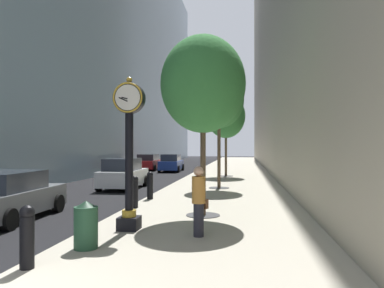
{
  "coord_description": "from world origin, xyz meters",
  "views": [
    {
      "loc": [
        4.26,
        -3.98,
        2.4
      ],
      "look_at": [
        0.96,
        19.42,
        2.53
      ],
      "focal_mm": 34.22,
      "sensor_mm": 36.0,
      "label": 1
    }
  ],
  "objects_px": {
    "pedestrian_walking": "(199,199)",
    "car_grey_trailing": "(8,196)",
    "bollard_fourth": "(135,191)",
    "street_tree_near": "(203,84)",
    "bollard_fifth": "(150,185)",
    "car_white_far": "(123,174)",
    "street_tree_mid_far": "(226,116)",
    "car_red_near": "(149,162)",
    "street_clock": "(129,146)",
    "street_tree_mid_near": "(219,100)",
    "trash_bin": "(86,224)",
    "car_blue_mid": "(171,163)",
    "bollard_nearest": "(27,235)"
  },
  "relations": [
    {
      "from": "pedestrian_walking",
      "to": "car_grey_trailing",
      "type": "relative_size",
      "value": 0.4
    },
    {
      "from": "bollard_fourth",
      "to": "street_tree_near",
      "type": "xyz_separation_m",
      "value": [
        2.65,
        -1.13,
        3.66
      ]
    },
    {
      "from": "bollard_fifth",
      "to": "car_white_far",
      "type": "relative_size",
      "value": 0.29
    },
    {
      "from": "street_tree_mid_far",
      "to": "car_red_near",
      "type": "relative_size",
      "value": 1.38
    },
    {
      "from": "car_grey_trailing",
      "to": "pedestrian_walking",
      "type": "bearing_deg",
      "value": -15.7
    },
    {
      "from": "pedestrian_walking",
      "to": "car_red_near",
      "type": "height_order",
      "value": "pedestrian_walking"
    },
    {
      "from": "street_clock",
      "to": "street_tree_mid_near",
      "type": "height_order",
      "value": "street_tree_mid_near"
    },
    {
      "from": "trash_bin",
      "to": "car_blue_mid",
      "type": "distance_m",
      "value": 26.43
    },
    {
      "from": "street_clock",
      "to": "street_tree_mid_near",
      "type": "bearing_deg",
      "value": 80.18
    },
    {
      "from": "trash_bin",
      "to": "car_blue_mid",
      "type": "bearing_deg",
      "value": 97.17
    },
    {
      "from": "street_tree_mid_near",
      "to": "bollard_fifth",
      "type": "bearing_deg",
      "value": -120.59
    },
    {
      "from": "street_tree_mid_far",
      "to": "car_grey_trailing",
      "type": "distance_m",
      "value": 18.2
    },
    {
      "from": "car_grey_trailing",
      "to": "trash_bin",
      "type": "bearing_deg",
      "value": -38.15
    },
    {
      "from": "trash_bin",
      "to": "car_grey_trailing",
      "type": "height_order",
      "value": "car_grey_trailing"
    },
    {
      "from": "street_tree_mid_far",
      "to": "bollard_nearest",
      "type": "bearing_deg",
      "value": -97.09
    },
    {
      "from": "street_tree_mid_near",
      "to": "trash_bin",
      "type": "distance_m",
      "value": 12.92
    },
    {
      "from": "car_red_near",
      "to": "street_tree_mid_near",
      "type": "bearing_deg",
      "value": -62.9
    },
    {
      "from": "street_tree_mid_near",
      "to": "pedestrian_walking",
      "type": "xyz_separation_m",
      "value": [
        0.2,
        -10.61,
        -3.82
      ]
    },
    {
      "from": "street_clock",
      "to": "bollard_nearest",
      "type": "distance_m",
      "value": 3.78
    },
    {
      "from": "street_clock",
      "to": "street_tree_mid_far",
      "type": "xyz_separation_m",
      "value": [
        1.76,
        18.0,
        2.26
      ]
    },
    {
      "from": "bollard_nearest",
      "to": "street_tree_near",
      "type": "xyz_separation_m",
      "value": [
        2.65,
        5.58,
        3.66
      ]
    },
    {
      "from": "street_clock",
      "to": "car_red_near",
      "type": "distance_m",
      "value": 26.58
    },
    {
      "from": "bollard_fourth",
      "to": "pedestrian_walking",
      "type": "distance_m",
      "value": 4.84
    },
    {
      "from": "car_grey_trailing",
      "to": "street_tree_mid_near",
      "type": "bearing_deg",
      "value": 54.68
    },
    {
      "from": "street_tree_near",
      "to": "street_tree_mid_far",
      "type": "bearing_deg",
      "value": 90.0
    },
    {
      "from": "bollard_nearest",
      "to": "car_white_far",
      "type": "xyz_separation_m",
      "value": [
        -2.73,
        13.52,
        0.07
      ]
    },
    {
      "from": "car_blue_mid",
      "to": "car_white_far",
      "type": "bearing_deg",
      "value": -89.76
    },
    {
      "from": "street_tree_mid_near",
      "to": "street_clock",
      "type": "bearing_deg",
      "value": -99.82
    },
    {
      "from": "bollard_nearest",
      "to": "car_red_near",
      "type": "bearing_deg",
      "value": 100.44
    },
    {
      "from": "car_blue_mid",
      "to": "car_white_far",
      "type": "distance_m",
      "value": 14.12
    },
    {
      "from": "car_red_near",
      "to": "car_blue_mid",
      "type": "bearing_deg",
      "value": -29.28
    },
    {
      "from": "street_tree_mid_far",
      "to": "car_blue_mid",
      "type": "height_order",
      "value": "street_tree_mid_far"
    },
    {
      "from": "bollard_fourth",
      "to": "car_red_near",
      "type": "xyz_separation_m",
      "value": [
        -5.35,
        22.36,
        0.03
      ]
    },
    {
      "from": "street_tree_mid_far",
      "to": "street_clock",
      "type": "bearing_deg",
      "value": -95.57
    },
    {
      "from": "street_tree_near",
      "to": "car_blue_mid",
      "type": "xyz_separation_m",
      "value": [
        -5.44,
        22.05,
        -3.61
      ]
    },
    {
      "from": "bollard_fifth",
      "to": "street_tree_mid_near",
      "type": "relative_size",
      "value": 0.18
    },
    {
      "from": "bollard_nearest",
      "to": "car_white_far",
      "type": "distance_m",
      "value": 13.79
    },
    {
      "from": "street_tree_mid_near",
      "to": "car_red_near",
      "type": "bearing_deg",
      "value": 117.1
    },
    {
      "from": "street_clock",
      "to": "bollard_fifth",
      "type": "relative_size",
      "value": 3.53
    },
    {
      "from": "street_clock",
      "to": "street_tree_near",
      "type": "xyz_separation_m",
      "value": [
        1.76,
        2.3,
        2.01
      ]
    },
    {
      "from": "street_tree_mid_far",
      "to": "street_tree_near",
      "type": "bearing_deg",
      "value": -90.0
    },
    {
      "from": "bollard_fifth",
      "to": "pedestrian_walking",
      "type": "bearing_deg",
      "value": -65.12
    },
    {
      "from": "street_tree_mid_far",
      "to": "car_white_far",
      "type": "distance_m",
      "value": 10.19
    },
    {
      "from": "street_tree_near",
      "to": "bollard_fifth",
      "type": "bearing_deg",
      "value": 128.14
    },
    {
      "from": "bollard_fourth",
      "to": "street_tree_mid_far",
      "type": "relative_size",
      "value": 0.19
    },
    {
      "from": "bollard_nearest",
      "to": "bollard_fifth",
      "type": "xyz_separation_m",
      "value": [
        0.0,
        8.95,
        0.0
      ]
    },
    {
      "from": "pedestrian_walking",
      "to": "car_blue_mid",
      "type": "bearing_deg",
      "value": 102.79
    },
    {
      "from": "car_red_near",
      "to": "car_grey_trailing",
      "type": "height_order",
      "value": "car_red_near"
    },
    {
      "from": "street_tree_mid_near",
      "to": "street_tree_mid_far",
      "type": "bearing_deg",
      "value": 90.0
    },
    {
      "from": "street_clock",
      "to": "car_red_near",
      "type": "xyz_separation_m",
      "value": [
        -6.25,
        25.79,
        -1.62
      ]
    }
  ]
}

